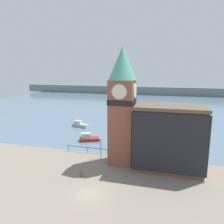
{
  "coord_description": "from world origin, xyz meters",
  "views": [
    {
      "loc": [
        9.66,
        -24.2,
        16.07
      ],
      "look_at": [
        0.72,
        8.15,
        9.4
      ],
      "focal_mm": 35.0,
      "sensor_mm": 36.0,
      "label": 1
    }
  ],
  "objects": [
    {
      "name": "far_shoreline",
      "position": [
        0.0,
        113.48,
        2.5
      ],
      "size": [
        180.0,
        3.0,
        5.0
      ],
      "color": "slate",
      "rests_on": "water"
    },
    {
      "name": "clock_tower",
      "position": [
        1.73,
        10.86,
        10.4
      ],
      "size": [
        4.59,
        4.59,
        19.58
      ],
      "color": "brown",
      "rests_on": "ground_plane"
    },
    {
      "name": "ground_plane",
      "position": [
        0.0,
        0.0,
        0.0
      ],
      "size": [
        160.0,
        160.0,
        0.0
      ],
      "primitive_type": "plane",
      "color": "gray"
    },
    {
      "name": "pier_building",
      "position": [
        9.61,
        10.26,
        5.25
      ],
      "size": [
        11.03,
        6.06,
        10.46
      ],
      "color": "brown",
      "rests_on": "ground_plane"
    },
    {
      "name": "pier_railing",
      "position": [
        -5.63,
        13.23,
        0.94
      ],
      "size": [
        8.7,
        0.08,
        1.09
      ],
      "color": "#232328",
      "rests_on": "ground_plane"
    },
    {
      "name": "water",
      "position": [
        0.0,
        73.48,
        -0.0
      ],
      "size": [
        160.0,
        120.0,
        0.0
      ],
      "color": "slate",
      "rests_on": "ground_plane"
    },
    {
      "name": "lamp_post",
      "position": [
        -2.3,
        11.46,
        2.75
      ],
      "size": [
        0.32,
        0.32,
        3.94
      ],
      "color": "black",
      "rests_on": "ground_plane"
    },
    {
      "name": "boat_far",
      "position": [
        -14.82,
        30.66,
        0.65
      ],
      "size": [
        5.04,
        2.79,
        1.76
      ],
      "rotation": [
        0.0,
        0.0,
        -0.26
      ],
      "color": "#B7B2A8",
      "rests_on": "water"
    },
    {
      "name": "mooring_bollard_near",
      "position": [
        -3.02,
        3.98,
        0.46
      ],
      "size": [
        0.34,
        0.34,
        0.85
      ],
      "color": "brown",
      "rests_on": "ground_plane"
    },
    {
      "name": "boat_near",
      "position": [
        -8.17,
        20.03,
        0.64
      ],
      "size": [
        4.89,
        3.83,
        1.8
      ],
      "rotation": [
        0.0,
        0.0,
        0.44
      ],
      "color": "maroon",
      "rests_on": "water"
    }
  ]
}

